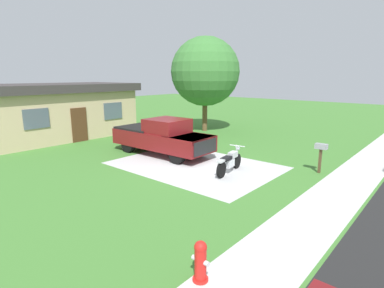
{
  "coord_description": "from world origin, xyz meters",
  "views": [
    {
      "loc": [
        -10.4,
        -8.72,
        4.03
      ],
      "look_at": [
        0.26,
        0.4,
        0.9
      ],
      "focal_mm": 28.81,
      "sensor_mm": 36.0,
      "label": 1
    }
  ],
  "objects_px": {
    "pickup_truck": "(161,136)",
    "shade_tree": "(205,72)",
    "neighbor_house": "(58,110)",
    "motorcycle": "(230,162)",
    "fire_hydrant": "(200,262)",
    "mailbox": "(321,150)"
  },
  "relations": [
    {
      "from": "motorcycle",
      "to": "shade_tree",
      "type": "bearing_deg",
      "value": 44.2
    },
    {
      "from": "motorcycle",
      "to": "pickup_truck",
      "type": "bearing_deg",
      "value": 86.06
    },
    {
      "from": "shade_tree",
      "to": "neighbor_house",
      "type": "xyz_separation_m",
      "value": [
        -8.09,
        6.0,
        -2.5
      ]
    },
    {
      "from": "motorcycle",
      "to": "fire_hydrant",
      "type": "xyz_separation_m",
      "value": [
        -6.28,
        -3.51,
        -0.05
      ]
    },
    {
      "from": "motorcycle",
      "to": "pickup_truck",
      "type": "xyz_separation_m",
      "value": [
        0.31,
        4.46,
        0.48
      ]
    },
    {
      "from": "pickup_truck",
      "to": "mailbox",
      "type": "bearing_deg",
      "value": -73.77
    },
    {
      "from": "pickup_truck",
      "to": "mailbox",
      "type": "relative_size",
      "value": 4.5
    },
    {
      "from": "motorcycle",
      "to": "neighbor_house",
      "type": "xyz_separation_m",
      "value": [
        -0.78,
        13.11,
        1.32
      ]
    },
    {
      "from": "motorcycle",
      "to": "neighbor_house",
      "type": "bearing_deg",
      "value": 93.41
    },
    {
      "from": "mailbox",
      "to": "shade_tree",
      "type": "distance_m",
      "value": 11.6
    },
    {
      "from": "fire_hydrant",
      "to": "pickup_truck",
      "type": "bearing_deg",
      "value": 50.44
    },
    {
      "from": "fire_hydrant",
      "to": "shade_tree",
      "type": "xyz_separation_m",
      "value": [
        13.58,
        10.61,
        3.87
      ]
    },
    {
      "from": "motorcycle",
      "to": "neighbor_house",
      "type": "distance_m",
      "value": 13.2
    },
    {
      "from": "mailbox",
      "to": "neighbor_house",
      "type": "distance_m",
      "value": 16.35
    },
    {
      "from": "pickup_truck",
      "to": "mailbox",
      "type": "height_order",
      "value": "pickup_truck"
    },
    {
      "from": "pickup_truck",
      "to": "neighbor_house",
      "type": "height_order",
      "value": "neighbor_house"
    },
    {
      "from": "fire_hydrant",
      "to": "mailbox",
      "type": "distance_m",
      "value": 8.77
    },
    {
      "from": "motorcycle",
      "to": "shade_tree",
      "type": "xyz_separation_m",
      "value": [
        7.31,
        7.1,
        3.82
      ]
    },
    {
      "from": "mailbox",
      "to": "neighbor_house",
      "type": "xyz_separation_m",
      "value": [
        -3.23,
        16.0,
        0.81
      ]
    },
    {
      "from": "fire_hydrant",
      "to": "mailbox",
      "type": "xyz_separation_m",
      "value": [
        8.73,
        0.61,
        0.55
      ]
    },
    {
      "from": "mailbox",
      "to": "neighbor_house",
      "type": "bearing_deg",
      "value": 101.42
    },
    {
      "from": "pickup_truck",
      "to": "shade_tree",
      "type": "distance_m",
      "value": 8.19
    }
  ]
}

